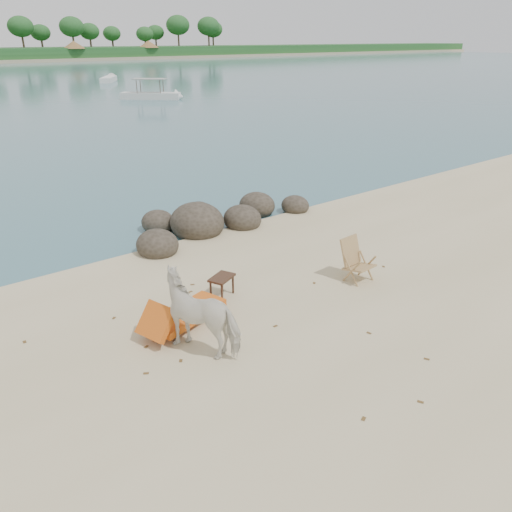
# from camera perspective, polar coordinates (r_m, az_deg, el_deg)

# --- Properties ---
(boulders) EXTENTS (6.42, 2.99, 1.20)m
(boulders) POSITION_cam_1_polar(r_m,az_deg,el_deg) (15.54, -5.03, 4.03)
(boulders) COLOR #302A20
(boulders) RESTS_ON ground
(cow) EXTENTS (1.50, 1.91, 1.47)m
(cow) POSITION_cam_1_polar(r_m,az_deg,el_deg) (9.37, -6.05, -6.50)
(cow) COLOR silver
(cow) RESTS_ON ground
(side_table) EXTENTS (0.71, 0.61, 0.49)m
(side_table) POSITION_cam_1_polar(r_m,az_deg,el_deg) (11.31, -3.91, -3.64)
(side_table) COLOR #312013
(side_table) RESTS_ON ground
(lounge_chair) EXTENTS (2.25, 1.32, 0.64)m
(lounge_chair) POSITION_cam_1_polar(r_m,az_deg,el_deg) (10.33, -7.87, -6.19)
(lounge_chair) COLOR #C25B16
(lounge_chair) RESTS_ON ground
(deck_chair) EXTENTS (0.70, 0.76, 1.02)m
(deck_chair) POSITION_cam_1_polar(r_m,az_deg,el_deg) (12.15, 11.76, -0.69)
(deck_chair) COLOR tan
(deck_chair) RESTS_ON ground
(boat_mid) EXTENTS (5.65, 5.28, 3.07)m
(boat_mid) POSITION_cam_1_polar(r_m,az_deg,el_deg) (51.48, -12.06, 18.88)
(boat_mid) COLOR silver
(boat_mid) RESTS_ON water
(boat_far) EXTENTS (4.61, 6.17, 0.74)m
(boat_far) POSITION_cam_1_polar(r_m,az_deg,el_deg) (74.09, -16.51, 18.88)
(boat_far) COLOR silver
(boat_far) RESTS_ON water
(dead_leaves) EXTENTS (8.38, 5.99, 0.00)m
(dead_leaves) POSITION_cam_1_polar(r_m,az_deg,el_deg) (10.16, -0.46, -8.56)
(dead_leaves) COLOR brown
(dead_leaves) RESTS_ON ground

